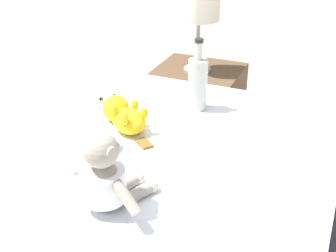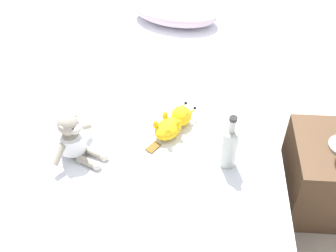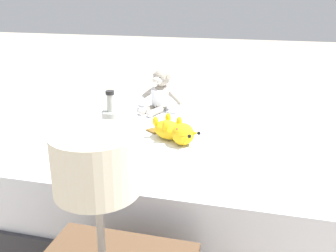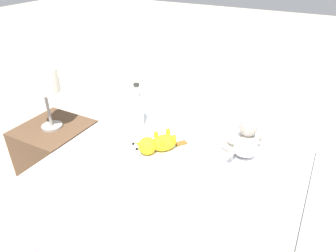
{
  "view_description": "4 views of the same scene",
  "coord_description": "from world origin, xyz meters",
  "px_view_note": "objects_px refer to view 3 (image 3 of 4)",
  "views": [
    {
      "loc": [
        -1.19,
        -0.98,
        1.31
      ],
      "look_at": [
        0.1,
        -0.44,
        0.58
      ],
      "focal_mm": 49.66,
      "sensor_mm": 36.0,
      "label": 1
    },
    {
      "loc": [
        0.21,
        -1.74,
        2.04
      ],
      "look_at": [
        0.12,
        -0.28,
        0.57
      ],
      "focal_mm": 46.93,
      "sensor_mm": 36.0,
      "label": 2
    },
    {
      "loc": [
        1.71,
        0.13,
        1.17
      ],
      "look_at": [
        0.12,
        -0.28,
        0.57
      ],
      "focal_mm": 40.67,
      "sensor_mm": 36.0,
      "label": 3
    },
    {
      "loc": [
        -0.59,
        0.99,
        1.52
      ],
      "look_at": [
        0.12,
        -0.34,
        0.63
      ],
      "focal_mm": 32.92,
      "sensor_mm": 36.0,
      "label": 4
    }
  ],
  "objects_px": {
    "plush_monkey": "(161,94)",
    "plush_yellow_creature": "(174,131)",
    "glass_bottle": "(112,134)",
    "bedside_lamp": "(96,170)",
    "bed": "(228,183)"
  },
  "relations": [
    {
      "from": "plush_monkey",
      "to": "plush_yellow_creature",
      "type": "bearing_deg",
      "value": 22.75
    },
    {
      "from": "glass_bottle",
      "to": "plush_monkey",
      "type": "bearing_deg",
      "value": 179.06
    },
    {
      "from": "plush_yellow_creature",
      "to": "bedside_lamp",
      "type": "height_order",
      "value": "bedside_lamp"
    },
    {
      "from": "plush_yellow_creature",
      "to": "glass_bottle",
      "type": "bearing_deg",
      "value": -37.77
    },
    {
      "from": "plush_yellow_creature",
      "to": "glass_bottle",
      "type": "height_order",
      "value": "glass_bottle"
    },
    {
      "from": "plush_monkey",
      "to": "glass_bottle",
      "type": "distance_m",
      "value": 0.69
    },
    {
      "from": "glass_bottle",
      "to": "bedside_lamp",
      "type": "distance_m",
      "value": 0.63
    },
    {
      "from": "bed",
      "to": "plush_yellow_creature",
      "type": "relative_size",
      "value": 6.98
    },
    {
      "from": "bed",
      "to": "plush_monkey",
      "type": "height_order",
      "value": "plush_monkey"
    },
    {
      "from": "plush_monkey",
      "to": "bedside_lamp",
      "type": "xyz_separation_m",
      "value": [
        1.27,
        0.19,
        0.16
      ]
    },
    {
      "from": "plush_yellow_creature",
      "to": "bed",
      "type": "bearing_deg",
      "value": 120.4
    },
    {
      "from": "plush_yellow_creature",
      "to": "bedside_lamp",
      "type": "xyz_separation_m",
      "value": [
        0.83,
        0.01,
        0.2
      ]
    },
    {
      "from": "bedside_lamp",
      "to": "bed",
      "type": "bearing_deg",
      "value": 166.4
    },
    {
      "from": "glass_bottle",
      "to": "bedside_lamp",
      "type": "relative_size",
      "value": 0.69
    },
    {
      "from": "plush_monkey",
      "to": "glass_bottle",
      "type": "xyz_separation_m",
      "value": [
        0.69,
        -0.01,
        0.01
      ]
    }
  ]
}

